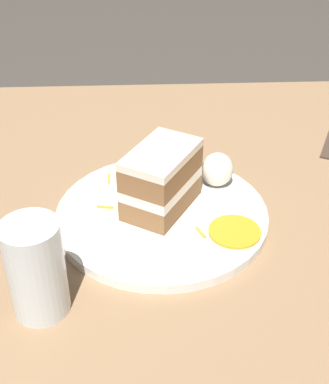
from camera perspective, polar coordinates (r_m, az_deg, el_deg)
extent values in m
plane|color=#38332D|center=(0.79, -0.27, -5.35)|extent=(6.00, 6.00, 0.00)
cube|color=#846647|center=(0.78, -0.27, -4.26)|extent=(1.22, 0.98, 0.04)
cylinder|color=white|center=(0.77, 0.00, -2.44)|extent=(0.30, 0.30, 0.01)
cube|color=brown|center=(0.76, -0.52, -0.53)|extent=(0.12, 0.14, 0.03)
cube|color=silver|center=(0.75, -0.53, 0.98)|extent=(0.12, 0.14, 0.02)
cube|color=brown|center=(0.74, -0.54, 2.56)|extent=(0.12, 0.14, 0.03)
cube|color=silver|center=(0.73, -0.55, 4.05)|extent=(0.12, 0.14, 0.01)
ellipsoid|color=silver|center=(0.81, 5.66, 2.41)|extent=(0.05, 0.04, 0.05)
cylinder|color=orange|center=(0.73, 7.49, -4.21)|extent=(0.07, 0.07, 0.00)
cube|color=orange|center=(0.73, 3.89, -4.32)|extent=(0.01, 0.02, 0.00)
cube|color=orange|center=(0.84, -5.96, 1.43)|extent=(0.00, 0.03, 0.00)
cube|color=orange|center=(0.84, 0.80, 1.79)|extent=(0.01, 0.02, 0.00)
cube|color=orange|center=(0.84, -1.45, 1.86)|extent=(0.02, 0.01, 0.00)
cube|color=orange|center=(0.78, -6.37, -1.61)|extent=(0.02, 0.01, 0.00)
cylinder|color=silver|center=(0.62, -13.56, -7.97)|extent=(0.07, 0.07, 0.12)
cylinder|color=silver|center=(0.65, -13.08, -10.56)|extent=(0.06, 0.06, 0.04)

